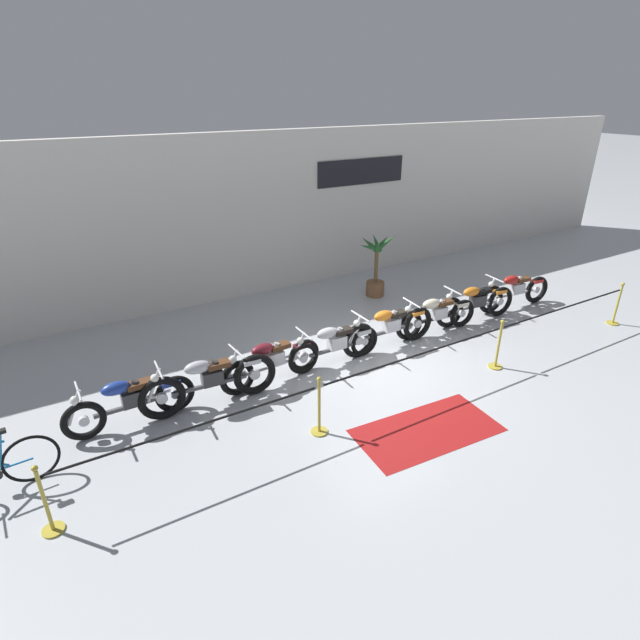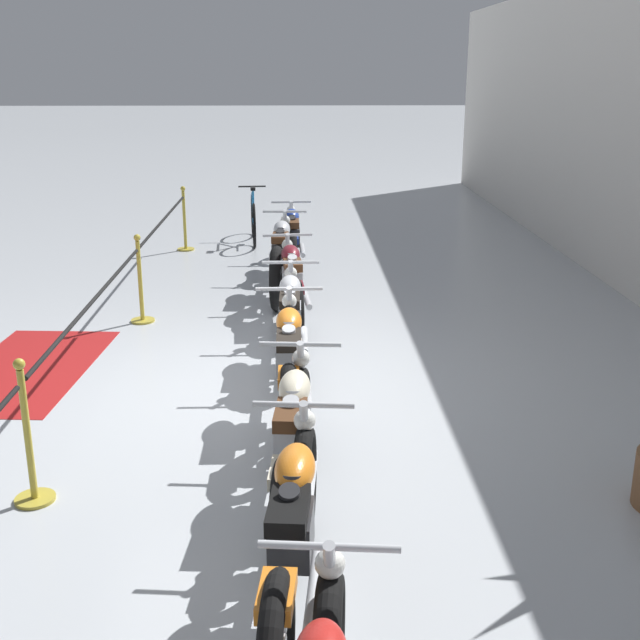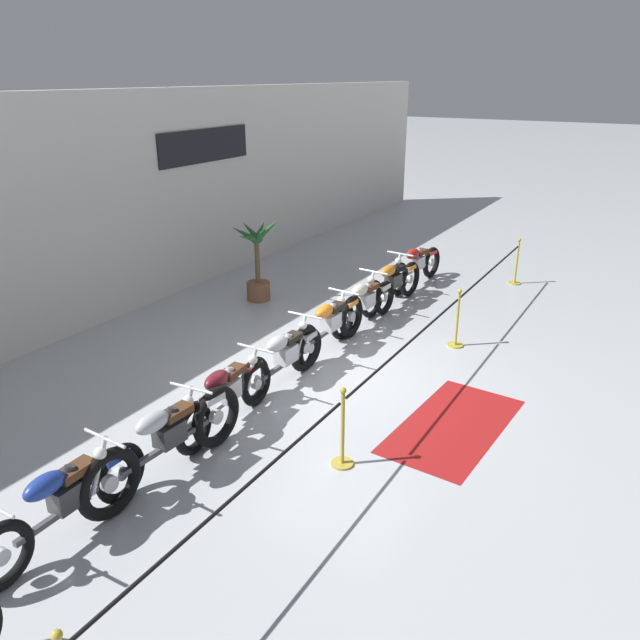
{
  "view_description": "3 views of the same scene",
  "coord_description": "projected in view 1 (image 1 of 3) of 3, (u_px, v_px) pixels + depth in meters",
  "views": [
    {
      "loc": [
        -5.51,
        -6.9,
        5.12
      ],
      "look_at": [
        -0.74,
        1.15,
        0.77
      ],
      "focal_mm": 28.0,
      "sensor_mm": 36.0,
      "label": 1
    },
    {
      "loc": [
        7.03,
        0.67,
        2.88
      ],
      "look_at": [
        0.58,
        0.86,
        0.85
      ],
      "focal_mm": 45.0,
      "sensor_mm": 36.0,
      "label": 2
    },
    {
      "loc": [
        -7.81,
        -4.21,
        4.45
      ],
      "look_at": [
        -0.19,
        0.28,
        0.95
      ],
      "focal_mm": 35.0,
      "sensor_mm": 36.0,
      "label": 3
    }
  ],
  "objects": [
    {
      "name": "motorcycle_blue_0",
      "position": [
        130.0,
        401.0,
        8.19
      ],
      "size": [
        2.16,
        0.62,
        0.92
      ],
      "color": "black",
      "rests_on": "ground"
    },
    {
      "name": "stanchion_mid_right",
      "position": [
        498.0,
        351.0,
        9.95
      ],
      "size": [
        0.28,
        0.28,
        1.05
      ],
      "color": "gold",
      "rests_on": "ground"
    },
    {
      "name": "potted_palm_left_of_row",
      "position": [
        376.0,
        267.0,
        13.3
      ],
      "size": [
        1.0,
        1.02,
        1.82
      ],
      "color": "brown",
      "rests_on": "ground"
    },
    {
      "name": "stanchion_far_right",
      "position": [
        616.0,
        310.0,
        11.82
      ],
      "size": [
        0.28,
        0.28,
        1.05
      ],
      "color": "gold",
      "rests_on": "ground"
    },
    {
      "name": "motorcycle_orange_6",
      "position": [
        475.0,
        303.0,
        11.9
      ],
      "size": [
        2.3,
        0.62,
        0.96
      ],
      "color": "black",
      "rests_on": "ground"
    },
    {
      "name": "motorcycle_silver_1",
      "position": [
        209.0,
        382.0,
        8.68
      ],
      "size": [
        2.48,
        0.62,
        0.98
      ],
      "color": "black",
      "rests_on": "ground"
    },
    {
      "name": "motorcycle_cream_5",
      "position": [
        436.0,
        315.0,
        11.34
      ],
      "size": [
        2.19,
        0.62,
        0.92
      ],
      "color": "black",
      "rests_on": "ground"
    },
    {
      "name": "ground_plane",
      "position": [
        380.0,
        367.0,
        10.09
      ],
      "size": [
        120.0,
        120.0,
        0.0
      ],
      "primitive_type": "plane",
      "color": "#B2B7BC"
    },
    {
      "name": "motorcycle_orange_4",
      "position": [
        389.0,
        328.0,
        10.66
      ],
      "size": [
        2.37,
        0.62,
        0.96
      ],
      "color": "black",
      "rests_on": "ground"
    },
    {
      "name": "floor_banner",
      "position": [
        427.0,
        430.0,
        8.23
      ],
      "size": [
        2.48,
        1.37,
        0.01
      ],
      "primitive_type": "cube",
      "rotation": [
        0.0,
        0.0,
        -0.07
      ],
      "color": "maroon",
      "rests_on": "ground"
    },
    {
      "name": "stanchion_far_left",
      "position": [
        353.0,
        382.0,
        8.17
      ],
      "size": [
        12.19,
        0.28,
        1.05
      ],
      "color": "gold",
      "rests_on": "ground"
    },
    {
      "name": "motorcycle_red_7",
      "position": [
        514.0,
        291.0,
        12.67
      ],
      "size": [
        2.27,
        0.62,
        0.94
      ],
      "color": "black",
      "rests_on": "ground"
    },
    {
      "name": "motorcycle_silver_3",
      "position": [
        334.0,
        344.0,
        10.03
      ],
      "size": [
        2.11,
        0.62,
        0.91
      ],
      "color": "black",
      "rests_on": "ground"
    },
    {
      "name": "back_wall",
      "position": [
        268.0,
        214.0,
        13.21
      ],
      "size": [
        28.0,
        0.29,
        4.2
      ],
      "color": "silver",
      "rests_on": "ground"
    },
    {
      "name": "motorcycle_maroon_2",
      "position": [
        271.0,
        362.0,
        9.39
      ],
      "size": [
        2.15,
        0.62,
        0.92
      ],
      "color": "black",
      "rests_on": "ground"
    },
    {
      "name": "stanchion_mid_left",
      "position": [
        319.0,
        414.0,
        8.04
      ],
      "size": [
        0.28,
        0.28,
        1.05
      ],
      "color": "gold",
      "rests_on": "ground"
    }
  ]
}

